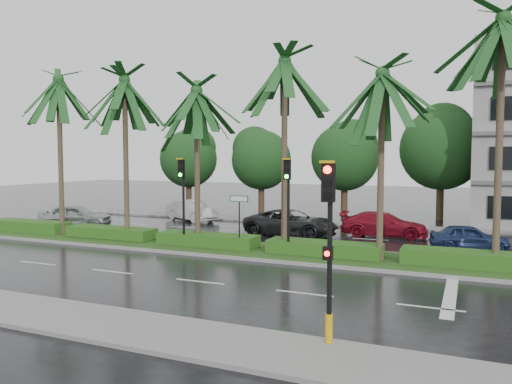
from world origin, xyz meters
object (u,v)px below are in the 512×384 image
at_px(signal_near, 329,245).
at_px(street_sign, 239,209).
at_px(car_silver, 76,216).
at_px(car_red, 384,224).
at_px(car_blue, 469,237).
at_px(car_white, 191,210).
at_px(signal_median_left, 182,189).
at_px(car_darkgrey, 291,223).

height_order(signal_near, street_sign, signal_near).
xyz_separation_m(car_silver, car_red, (18.84, 4.26, -0.06)).
height_order(street_sign, car_blue, street_sign).
height_order(car_silver, car_white, car_silver).
height_order(signal_median_left, street_sign, signal_median_left).
bearing_deg(car_blue, street_sign, 107.58).
height_order(street_sign, car_white, street_sign).
relative_size(car_silver, car_blue, 1.22).
distance_m(car_silver, car_blue, 23.41).
xyz_separation_m(car_white, car_blue, (18.29, -4.25, -0.12)).
xyz_separation_m(signal_near, signal_median_left, (-10.00, 9.69, 0.49)).
xyz_separation_m(car_darkgrey, car_red, (5.00, 1.77, -0.05)).
height_order(car_white, car_red, car_white).
distance_m(street_sign, car_white, 12.72).
height_order(signal_median_left, car_silver, signal_median_left).
height_order(signal_median_left, car_darkgrey, signal_median_left).
distance_m(signal_near, car_silver, 24.41).
bearing_deg(signal_near, signal_median_left, 135.91).
distance_m(car_darkgrey, car_blue, 9.53).
bearing_deg(signal_median_left, car_silver, 160.30).
bearing_deg(car_red, street_sign, 140.26).
xyz_separation_m(signal_median_left, street_sign, (3.00, 0.18, -0.87)).
distance_m(car_red, car_blue, 5.14).
bearing_deg(car_silver, signal_near, -146.59).
xyz_separation_m(car_white, car_darkgrey, (8.79, -3.54, 0.01)).
height_order(car_darkgrey, car_blue, car_darkgrey).
height_order(street_sign, car_silver, street_sign).
distance_m(signal_median_left, street_sign, 3.13).
height_order(car_darkgrey, car_red, car_darkgrey).
relative_size(street_sign, car_white, 0.57).
relative_size(signal_near, car_white, 0.96).
bearing_deg(signal_median_left, car_red, 43.11).
xyz_separation_m(car_red, car_blue, (4.50, -2.48, -0.08)).
bearing_deg(car_blue, car_white, 66.58).
height_order(signal_near, signal_median_left, signal_median_left).
distance_m(signal_median_left, car_white, 11.30).
bearing_deg(signal_median_left, street_sign, 3.47).
xyz_separation_m(car_silver, car_blue, (23.34, 1.78, -0.14)).
relative_size(car_white, car_darkgrey, 0.83).
bearing_deg(signal_near, car_darkgrey, 112.26).
bearing_deg(car_red, car_darkgrey, 104.98).
distance_m(street_sign, car_silver, 13.86).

